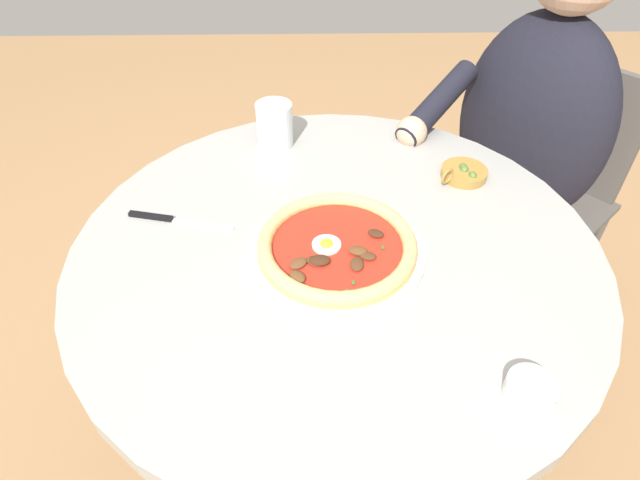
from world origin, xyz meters
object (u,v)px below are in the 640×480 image
object	(u,v)px
pizza_on_plate	(339,247)
cafe_chair_diner	(536,179)
dining_table	(335,298)
olive_pan	(464,173)
diner_person	(512,187)
steak_knife	(165,218)
ramekin_capers	(530,390)
water_glass	(275,128)

from	to	relation	value
pizza_on_plate	cafe_chair_diner	bearing A→B (deg)	133.54
dining_table	olive_pan	size ratio (longest dim) A/B	8.88
olive_pan	diner_person	bearing A→B (deg)	137.74
olive_pan	cafe_chair_diner	bearing A→B (deg)	135.89
dining_table	diner_person	distance (m)	0.68
steak_knife	ramekin_capers	bearing A→B (deg)	55.58
olive_pan	water_glass	bearing A→B (deg)	-109.05
steak_knife	cafe_chair_diner	world-z (taller)	cafe_chair_diner
dining_table	pizza_on_plate	xyz separation A→B (m)	(0.03, 0.00, 0.16)
dining_table	steak_knife	distance (m)	0.36
dining_table	cafe_chair_diner	size ratio (longest dim) A/B	1.15
steak_knife	olive_pan	world-z (taller)	olive_pan
water_glass	ramekin_capers	distance (m)	0.74
water_glass	diner_person	distance (m)	0.69
water_glass	ramekin_capers	bearing A→B (deg)	29.47
olive_pan	diner_person	size ratio (longest dim) A/B	0.09
olive_pan	ramekin_capers	bearing A→B (deg)	-3.06
pizza_on_plate	olive_pan	bearing A→B (deg)	130.27
olive_pan	cafe_chair_diner	world-z (taller)	cafe_chair_diner
dining_table	pizza_on_plate	world-z (taller)	pizza_on_plate
water_glass	diner_person	xyz separation A→B (m)	(-0.12, 0.62, -0.26)
pizza_on_plate	diner_person	xyz separation A→B (m)	(-0.48, 0.50, -0.23)
ramekin_capers	diner_person	world-z (taller)	diner_person
ramekin_capers	diner_person	xyz separation A→B (m)	(-0.77, 0.26, -0.24)
dining_table	water_glass	xyz separation A→B (m)	(-0.34, -0.12, 0.19)
olive_pan	diner_person	world-z (taller)	diner_person
cafe_chair_diner	pizza_on_plate	bearing A→B (deg)	-46.46
water_glass	olive_pan	xyz separation A→B (m)	(0.14, 0.39, -0.03)
steak_knife	pizza_on_plate	bearing A→B (deg)	72.82
diner_person	cafe_chair_diner	distance (m)	0.15
dining_table	diner_person	xyz separation A→B (m)	(-0.46, 0.50, -0.07)
diner_person	water_glass	bearing A→B (deg)	-79.17
cafe_chair_diner	steak_knife	bearing A→B (deg)	-62.82
dining_table	diner_person	size ratio (longest dim) A/B	0.79
dining_table	ramekin_capers	xyz separation A→B (m)	(0.31, 0.24, 0.16)
steak_knife	cafe_chair_diner	xyz separation A→B (m)	(-0.48, 0.93, -0.26)
dining_table	cafe_chair_diner	world-z (taller)	cafe_chair_diner
dining_table	cafe_chair_diner	bearing A→B (deg)	132.07
dining_table	pizza_on_plate	distance (m)	0.16
pizza_on_plate	water_glass	distance (m)	0.38
olive_pan	steak_knife	bearing A→B (deg)	-77.83
ramekin_capers	olive_pan	xyz separation A→B (m)	(-0.51, 0.03, -0.01)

